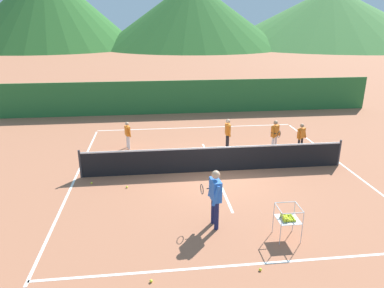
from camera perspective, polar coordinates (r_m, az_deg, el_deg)
ground_plane at (r=13.39m, az=3.67°, el=-4.40°), size 120.00×120.00×0.00m
line_baseline_near at (r=8.85m, az=10.14°, el=-18.51°), size 10.22×0.08×0.01m
line_baseline_far at (r=18.73m, az=0.59°, el=2.68°), size 10.22×0.08×0.01m
line_sideline_west at (r=13.50m, az=-18.29°, el=-5.18°), size 0.08×11.16×0.01m
line_sideline_east at (r=15.11m, az=23.14°, el=-3.15°), size 0.08×11.16×0.01m
line_service_center at (r=13.39m, az=3.67°, el=-4.39°), size 0.08×6.17×0.01m
tennis_net at (r=13.20m, az=3.72°, el=-2.42°), size 9.86×0.08×1.05m
instructor at (r=9.58m, az=3.73°, el=-7.97°), size 0.50×0.74×1.67m
student_0 at (r=15.75m, az=-10.34°, el=1.83°), size 0.30×0.50×1.20m
student_1 at (r=15.43m, az=5.80°, el=2.06°), size 0.27×0.54×1.37m
student_2 at (r=15.52m, az=13.27°, el=1.75°), size 0.52×0.70×1.37m
student_3 at (r=15.80m, az=17.21°, el=1.40°), size 0.49×0.40×1.25m
ball_cart at (r=9.59m, az=15.13°, el=-11.45°), size 0.58×0.58×0.90m
tennis_ball_0 at (r=8.28m, az=-6.62°, el=-21.10°), size 0.07×0.07×0.07m
tennis_ball_1 at (r=11.06m, az=4.12°, el=-9.66°), size 0.07×0.07×0.07m
tennis_ball_3 at (r=8.66m, az=10.97°, el=-19.27°), size 0.07×0.07×0.07m
tennis_ball_4 at (r=12.28m, az=-10.46°, el=-6.84°), size 0.07×0.07×0.07m
tennis_ball_5 at (r=12.85m, az=-15.91°, el=-6.06°), size 0.07×0.07×0.07m
windscreen_fence at (r=21.48m, az=-0.44°, el=7.61°), size 22.48×0.08×2.00m
hill_0 at (r=87.60m, az=21.26°, el=18.64°), size 48.78×48.78×12.15m
hill_1 at (r=76.82m, az=0.00°, el=20.27°), size 38.01×38.01×13.06m
hill_2 at (r=80.68m, az=-22.29°, el=19.79°), size 36.04×36.04×15.60m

